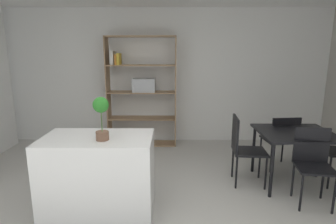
{
  "coord_description": "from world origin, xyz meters",
  "views": [
    {
      "loc": [
        0.3,
        -2.72,
        1.85
      ],
      "look_at": [
        0.27,
        0.45,
        1.16
      ],
      "focal_mm": 29.39,
      "sensor_mm": 36.0,
      "label": 1
    }
  ],
  "objects_px": {
    "potted_plant_on_island": "(101,114)",
    "open_bookshelf": "(141,88)",
    "dining_chair_near": "(313,159)",
    "dining_chair_island_side": "(242,145)",
    "dining_table": "(295,138)",
    "kitchen_island": "(99,174)",
    "dining_chair_far": "(282,137)"
  },
  "relations": [
    {
      "from": "potted_plant_on_island",
      "to": "kitchen_island",
      "type": "bearing_deg",
      "value": 130.06
    },
    {
      "from": "kitchen_island",
      "to": "open_bookshelf",
      "type": "distance_m",
      "value": 2.5
    },
    {
      "from": "potted_plant_on_island",
      "to": "open_bookshelf",
      "type": "bearing_deg",
      "value": 86.32
    },
    {
      "from": "potted_plant_on_island",
      "to": "dining_chair_island_side",
      "type": "relative_size",
      "value": 0.49
    },
    {
      "from": "dining_chair_island_side",
      "to": "dining_chair_near",
      "type": "bearing_deg",
      "value": -118.94
    },
    {
      "from": "dining_chair_far",
      "to": "potted_plant_on_island",
      "type": "bearing_deg",
      "value": 20.85
    },
    {
      "from": "kitchen_island",
      "to": "dining_chair_far",
      "type": "xyz_separation_m",
      "value": [
        2.59,
        1.16,
        0.08
      ]
    },
    {
      "from": "open_bookshelf",
      "to": "dining_chair_island_side",
      "type": "height_order",
      "value": "open_bookshelf"
    },
    {
      "from": "dining_chair_far",
      "to": "dining_chair_island_side",
      "type": "relative_size",
      "value": 0.9
    },
    {
      "from": "dining_table",
      "to": "potted_plant_on_island",
      "type": "bearing_deg",
      "value": -162.46
    },
    {
      "from": "potted_plant_on_island",
      "to": "open_bookshelf",
      "type": "xyz_separation_m",
      "value": [
        0.16,
        2.49,
        -0.04
      ]
    },
    {
      "from": "open_bookshelf",
      "to": "dining_chair_far",
      "type": "bearing_deg",
      "value": -27.65
    },
    {
      "from": "kitchen_island",
      "to": "open_bookshelf",
      "type": "xyz_separation_m",
      "value": [
        0.25,
        2.38,
        0.71
      ]
    },
    {
      "from": "kitchen_island",
      "to": "dining_chair_island_side",
      "type": "distance_m",
      "value": 1.98
    },
    {
      "from": "dining_chair_far",
      "to": "dining_chair_near",
      "type": "distance_m",
      "value": 0.96
    },
    {
      "from": "dining_chair_near",
      "to": "dining_chair_island_side",
      "type": "height_order",
      "value": "dining_chair_island_side"
    },
    {
      "from": "kitchen_island",
      "to": "dining_chair_near",
      "type": "distance_m",
      "value": 2.6
    },
    {
      "from": "kitchen_island",
      "to": "potted_plant_on_island",
      "type": "distance_m",
      "value": 0.76
    },
    {
      "from": "dining_table",
      "to": "kitchen_island",
      "type": "bearing_deg",
      "value": -165.24
    },
    {
      "from": "open_bookshelf",
      "to": "dining_table",
      "type": "relative_size",
      "value": 2.13
    },
    {
      "from": "kitchen_island",
      "to": "dining_table",
      "type": "bearing_deg",
      "value": 14.76
    },
    {
      "from": "open_bookshelf",
      "to": "dining_chair_island_side",
      "type": "xyz_separation_m",
      "value": [
        1.6,
        -1.69,
        -0.58
      ]
    },
    {
      "from": "potted_plant_on_island",
      "to": "dining_chair_far",
      "type": "height_order",
      "value": "potted_plant_on_island"
    },
    {
      "from": "dining_chair_near",
      "to": "dining_chair_far",
      "type": "bearing_deg",
      "value": 98.72
    },
    {
      "from": "open_bookshelf",
      "to": "dining_chair_far",
      "type": "height_order",
      "value": "open_bookshelf"
    },
    {
      "from": "kitchen_island",
      "to": "dining_table",
      "type": "relative_size",
      "value": 1.25
    },
    {
      "from": "kitchen_island",
      "to": "potted_plant_on_island",
      "type": "height_order",
      "value": "potted_plant_on_island"
    },
    {
      "from": "potted_plant_on_island",
      "to": "dining_table",
      "type": "distance_m",
      "value": 2.66
    },
    {
      "from": "open_bookshelf",
      "to": "dining_chair_near",
      "type": "bearing_deg",
      "value": -42.94
    },
    {
      "from": "dining_table",
      "to": "dining_chair_island_side",
      "type": "height_order",
      "value": "dining_chair_island_side"
    },
    {
      "from": "kitchen_island",
      "to": "open_bookshelf",
      "type": "height_order",
      "value": "open_bookshelf"
    },
    {
      "from": "open_bookshelf",
      "to": "dining_table",
      "type": "xyz_separation_m",
      "value": [
        2.33,
        -1.7,
        -0.47
      ]
    }
  ]
}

